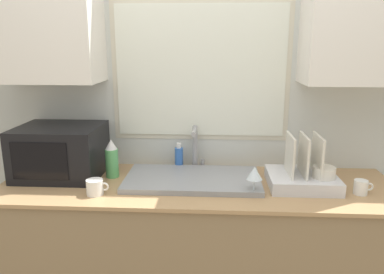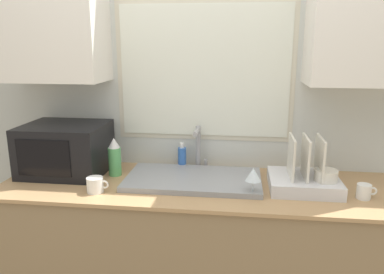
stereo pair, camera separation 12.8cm
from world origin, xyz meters
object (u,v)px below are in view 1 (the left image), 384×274
object	(u,v)px
dish_rack	(304,176)
spray_bottle	(112,159)
mug_near_sink	(95,187)
wine_glass	(254,174)
microwave	(61,151)
soap_bottle	(179,158)
faucet	(195,144)

from	to	relation	value
dish_rack	spray_bottle	size ratio (longest dim) A/B	1.61
mug_near_sink	wine_glass	xyz separation A→B (m)	(0.83, 0.04, 0.07)
microwave	soap_bottle	distance (m)	0.71
faucet	wine_glass	size ratio (longest dim) A/B	1.77
soap_bottle	wine_glass	distance (m)	0.59
wine_glass	faucet	bearing A→B (deg)	129.63
wine_glass	spray_bottle	bearing A→B (deg)	164.25
spray_bottle	mug_near_sink	distance (m)	0.28
microwave	wine_glass	bearing A→B (deg)	-12.12
mug_near_sink	spray_bottle	bearing A→B (deg)	86.11
faucet	dish_rack	bearing A→B (deg)	-22.44
microwave	dish_rack	world-z (taller)	microwave
spray_bottle	soap_bottle	distance (m)	0.42
faucet	soap_bottle	world-z (taller)	faucet
dish_rack	wine_glass	distance (m)	0.32
faucet	dish_rack	size ratio (longest dim) A/B	0.74
spray_bottle	soap_bottle	bearing A→B (deg)	24.26
wine_glass	mug_near_sink	bearing A→B (deg)	-177.07
faucet	spray_bottle	world-z (taller)	faucet
microwave	faucet	bearing A→B (deg)	10.92
microwave	soap_bottle	bearing A→B (deg)	13.01
microwave	wine_glass	distance (m)	1.14
faucet	microwave	size ratio (longest dim) A/B	0.57
spray_bottle	mug_near_sink	bearing A→B (deg)	-93.89
dish_rack	mug_near_sink	bearing A→B (deg)	-170.67
faucet	soap_bottle	distance (m)	0.14
dish_rack	spray_bottle	world-z (taller)	dish_rack
microwave	dish_rack	bearing A→B (deg)	-4.06
spray_bottle	wine_glass	size ratio (longest dim) A/B	1.48
faucet	wine_glass	bearing A→B (deg)	-50.37
microwave	mug_near_sink	size ratio (longest dim) A/B	4.06
mug_near_sink	soap_bottle	bearing A→B (deg)	47.96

